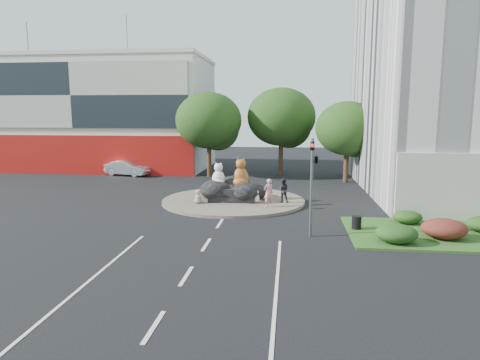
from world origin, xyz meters
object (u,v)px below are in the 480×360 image
object	(u,v)px
kitten_calico	(198,196)
pedestrian_dark	(283,190)
litter_bin	(357,222)
parked_car	(127,168)
cat_tabby	(241,172)
kitten_white	(256,196)
pedestrian_pink	(269,193)
cat_white	(219,175)

from	to	relation	value
kitten_calico	pedestrian_dark	size ratio (longest dim) A/B	0.56
pedestrian_dark	litter_bin	size ratio (longest dim) A/B	2.42
kitten_calico	parked_car	world-z (taller)	parked_car
pedestrian_dark	litter_bin	bearing A→B (deg)	119.29
cat_tabby	kitten_white	distance (m)	2.10
kitten_white	pedestrian_pink	world-z (taller)	pedestrian_pink
cat_white	litter_bin	xyz separation A→B (m)	(8.52, -6.45, -1.52)
cat_white	litter_bin	size ratio (longest dim) A/B	2.56
pedestrian_pink	parked_car	size ratio (longest dim) A/B	0.40
cat_white	kitten_calico	xyz separation A→B (m)	(-1.20, -1.33, -1.31)
cat_white	pedestrian_pink	world-z (taller)	cat_white
kitten_calico	kitten_white	world-z (taller)	kitten_calico
cat_white	cat_tabby	distance (m)	1.57
pedestrian_pink	parked_car	world-z (taller)	pedestrian_pink
cat_white	parked_car	size ratio (longest dim) A/B	0.38
cat_white	litter_bin	bearing A→B (deg)	-33.96
cat_white	pedestrian_dark	world-z (taller)	cat_white
cat_tabby	litter_bin	bearing A→B (deg)	-52.68
kitten_white	cat_white	bearing A→B (deg)	119.52
cat_white	pedestrian_pink	size ratio (longest dim) A/B	0.96
litter_bin	pedestrian_dark	bearing A→B (deg)	123.58
pedestrian_pink	pedestrian_dark	xyz separation A→B (m)	(0.91, 1.47, -0.09)
kitten_white	pedestrian_dark	distance (m)	1.86
cat_tabby	kitten_calico	world-z (taller)	cat_tabby
cat_white	pedestrian_dark	distance (m)	4.62
cat_tabby	pedestrian_pink	distance (m)	3.12
cat_tabby	litter_bin	size ratio (longest dim) A/B	3.00
cat_tabby	kitten_calico	size ratio (longest dim) A/B	2.21
cat_tabby	kitten_white	world-z (taller)	cat_tabby
cat_tabby	pedestrian_pink	size ratio (longest dim) A/B	1.13
kitten_calico	parked_car	distance (m)	16.59
kitten_white	parked_car	distance (m)	18.78
cat_white	cat_tabby	bearing A→B (deg)	11.99
cat_tabby	kitten_white	size ratio (longest dim) A/B	2.25
cat_white	kitten_white	distance (m)	3.09
cat_white	kitten_white	size ratio (longest dim) A/B	1.92
kitten_calico	parked_car	bearing A→B (deg)	152.87
kitten_white	litter_bin	xyz separation A→B (m)	(5.81, -5.75, -0.19)
kitten_calico	pedestrian_dark	world-z (taller)	pedestrian_dark
kitten_calico	cat_white	bearing A→B (deg)	73.54
pedestrian_pink	kitten_white	bearing A→B (deg)	-85.03
cat_tabby	pedestrian_pink	world-z (taller)	cat_tabby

